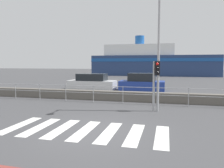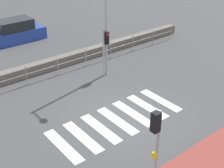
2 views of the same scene
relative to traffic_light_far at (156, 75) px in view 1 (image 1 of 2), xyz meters
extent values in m
plane|color=#424244|center=(-2.00, -3.78, -1.84)|extent=(160.00, 160.00, 0.00)
cube|color=silver|center=(-4.99, -3.78, -1.83)|extent=(0.45, 2.40, 0.01)
cube|color=silver|center=(-4.09, -3.78, -1.83)|extent=(0.45, 2.40, 0.01)
cube|color=silver|center=(-3.19, -3.78, -1.83)|extent=(0.45, 2.40, 0.01)
cube|color=silver|center=(-2.29, -3.78, -1.83)|extent=(0.45, 2.40, 0.01)
cube|color=silver|center=(-1.39, -3.78, -1.83)|extent=(0.45, 2.40, 0.01)
cube|color=silver|center=(-0.49, -3.78, -1.83)|extent=(0.45, 2.40, 0.01)
cube|color=silver|center=(0.41, -3.78, -1.83)|extent=(0.45, 2.40, 0.01)
cube|color=#605B54|center=(-2.00, 2.59, -1.53)|extent=(20.64, 0.55, 0.61)
cylinder|color=#9EA0A3|center=(-2.00, 1.71, -0.84)|extent=(18.58, 0.03, 0.03)
cylinder|color=#9EA0A3|center=(-2.00, 1.71, -1.26)|extent=(18.58, 0.03, 0.03)
cylinder|color=#9EA0A3|center=(-9.43, 1.71, -1.31)|extent=(0.04, 0.04, 1.05)
cylinder|color=#9EA0A3|center=(-7.57, 1.71, -1.31)|extent=(0.04, 0.04, 1.05)
cylinder|color=#9EA0A3|center=(-5.71, 1.71, -1.31)|extent=(0.04, 0.04, 1.05)
cylinder|color=#9EA0A3|center=(-3.86, 1.71, -1.31)|extent=(0.04, 0.04, 1.05)
cylinder|color=#9EA0A3|center=(-2.00, 1.71, -1.31)|extent=(0.04, 0.04, 1.05)
cylinder|color=#9EA0A3|center=(-0.14, 1.71, -1.31)|extent=(0.04, 0.04, 1.05)
cylinder|color=#9EA0A3|center=(1.72, 1.71, -1.31)|extent=(0.04, 0.04, 1.05)
cylinder|color=#9EA0A3|center=(-0.11, 0.01, -0.59)|extent=(0.10, 0.10, 2.50)
cube|color=black|center=(0.06, 0.01, 0.32)|extent=(0.24, 0.24, 0.68)
sphere|color=red|center=(0.06, -0.13, 0.53)|extent=(0.13, 0.13, 0.13)
sphere|color=black|center=(0.06, -0.13, 0.32)|extent=(0.13, 0.13, 0.13)
sphere|color=black|center=(0.06, -0.13, 0.11)|extent=(0.13, 0.13, 0.13)
cylinder|color=#9EA0A3|center=(0.10, 0.06, 1.53)|extent=(0.12, 0.12, 6.74)
cube|color=navy|center=(-2.00, 33.05, 0.10)|extent=(23.72, 6.64, 3.87)
cube|color=white|center=(-4.85, 33.05, 3.10)|extent=(13.28, 5.31, 2.13)
cube|color=#194C99|center=(-2.00, 29.71, 1.18)|extent=(23.72, 0.08, 0.62)
cylinder|color=#194C99|center=(-4.85, 33.05, 5.06)|extent=(1.80, 1.80, 1.80)
cube|color=silver|center=(-6.24, 8.28, -1.44)|extent=(4.40, 1.78, 0.79)
cube|color=#1E2328|center=(-6.24, 8.28, -0.72)|extent=(2.64, 1.57, 0.65)
cube|color=#233D9E|center=(-1.59, 8.28, -1.42)|extent=(3.92, 1.79, 0.84)
cube|color=#1E2328|center=(-1.59, 8.28, -0.65)|extent=(2.35, 1.57, 0.69)
camera|label=1|loc=(0.50, -10.94, 0.57)|focal=35.00mm
camera|label=2|loc=(-9.41, -12.30, 5.94)|focal=50.00mm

